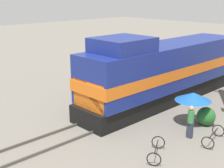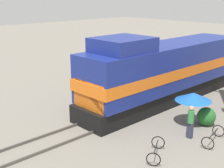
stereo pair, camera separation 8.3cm
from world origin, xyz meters
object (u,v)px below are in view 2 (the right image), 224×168
Objects in this scene: locomotive at (163,72)px; bicycle at (213,136)px; bicycle_spare at (156,150)px; person_bystander at (191,121)px; vendor_umbrella at (193,97)px.

bicycle is at bearing -29.58° from locomotive.
bicycle_spare is (4.72, -6.60, -1.82)m from locomotive.
person_bystander is at bearing 7.68° from bicycle.
bicycle is at bearing -30.07° from vendor_umbrella.
bicycle_spare reaches higher than bicycle.
vendor_umbrella is at bearing -29.32° from locomotive.
bicycle is (1.14, 0.40, -0.65)m from person_bystander.
person_bystander reaches higher than bicycle_spare.
bicycle_spare is at bearing 59.78° from bicycle.
locomotive is 6.09m from person_bystander.
locomotive is 4.37m from vendor_umbrella.
person_bystander is at bearing -120.78° from bicycle_spare.
locomotive is 7.95× the size of bicycle.
bicycle is 3.47m from bicycle_spare.
bicycle_spare is at bearing -89.28° from person_bystander.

